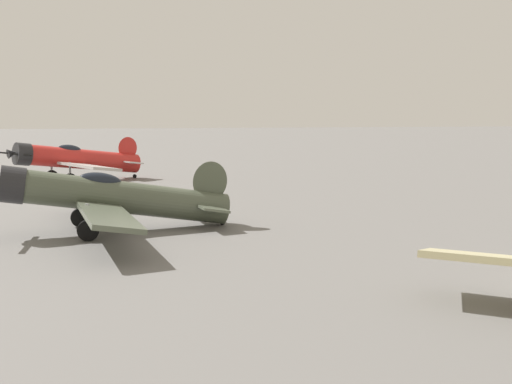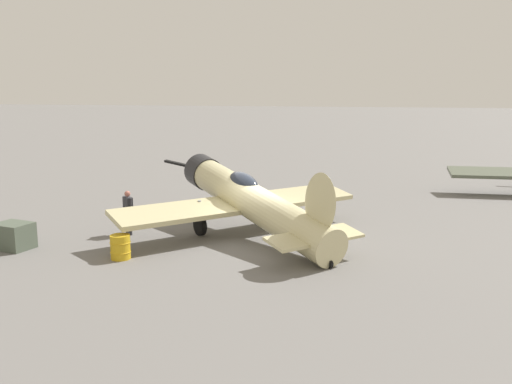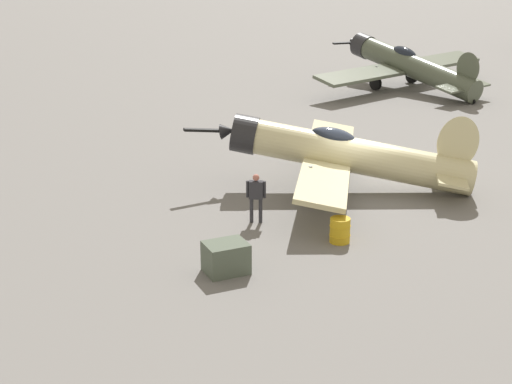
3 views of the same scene
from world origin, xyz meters
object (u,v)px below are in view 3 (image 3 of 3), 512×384
airplane_foreground (343,154)px  equipment_crate (226,258)px  fuel_drum (340,230)px  airplane_mid_apron (409,65)px  ground_crew_mechanic (256,193)px

airplane_foreground → equipment_crate: 8.56m
equipment_crate → fuel_drum: equipment_crate is taller
airplane_mid_apron → fuel_drum: (-17.04, -16.17, -1.01)m
equipment_crate → fuel_drum: 4.25m
fuel_drum → airplane_mid_apron: bearing=43.5°
fuel_drum → equipment_crate: bearing=-178.9°
equipment_crate → ground_crew_mechanic: bearing=46.0°
airplane_foreground → fuel_drum: airplane_foreground is taller
airplane_foreground → fuel_drum: (-3.17, -4.08, -1.00)m
airplane_mid_apron → fuel_drum: 23.51m
ground_crew_mechanic → fuel_drum: bearing=62.5°
ground_crew_mechanic → equipment_crate: 4.16m
airplane_mid_apron → airplane_foreground: bearing=124.0°
airplane_foreground → equipment_crate: bearing=68.5°
airplane_foreground → ground_crew_mechanic: 4.73m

